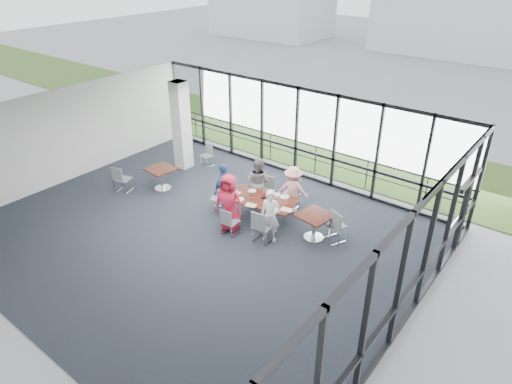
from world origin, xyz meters
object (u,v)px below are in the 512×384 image
Objects in this scene: structural_column at (181,126)px; main_table at (262,202)px; side_table_right at (315,219)px; diner_far_left at (258,182)px; chair_main_nr at (264,226)px; chair_main_end at (218,198)px; chair_main_fr at (290,195)px; chair_spare_lb at (207,156)px; diner_end at (225,188)px; chair_main_nl at (231,222)px; side_table_left at (161,172)px; chair_main_fl at (264,190)px; chair_spare_la at (124,179)px; diner_near_left at (229,203)px; diner_far_right at (293,190)px; diner_near_right at (270,216)px; chair_spare_r at (336,225)px.

structural_column reaches higher than main_table.
diner_far_left reaches higher than side_table_right.
chair_main_nr is 2.21m from chair_main_end.
chair_spare_lb is at bearing -15.57° from chair_main_fr.
chair_main_nl is at bearing 45.05° from diner_end.
side_table_left is 1.10× the size of chair_main_fl.
chair_main_fl is (0.05, 0.26, -0.38)m from diner_far_left.
side_table_left is at bearing -173.86° from side_table_right.
chair_spare_la reaches higher than chair_main_end.
diner_near_left is 1.93m from chair_main_fl.
diner_far_right is 1.59× the size of chair_main_nr.
structural_column is 3.36× the size of chair_main_nr.
diner_end is at bearing 157.23° from chair_main_nr.
chair_spare_lb is at bearing 126.58° from diner_near_left.
side_table_right is 0.62× the size of diner_end.
main_table is at bearing 72.64° from chair_main_fr.
side_table_right is 5.92m from chair_spare_lb.
side_table_left is 2.67m from diner_end.
side_table_right is 1.76m from chair_main_fr.
chair_main_nr is at bearing 97.08° from chair_main_fr.
chair_spare_la is at bearing 176.47° from chair_main_nl.
side_table_left is 1.14× the size of chair_spare_lb.
chair_spare_lb is (-3.50, 2.74, -0.45)m from diner_near_left.
chair_main_fr is (-0.46, 1.95, 0.00)m from chair_main_nr.
diner_far_left is 4.58m from chair_spare_la.
diner_near_left reaches higher than chair_main_end.
chair_main_fl is (-2.33, 0.78, -0.21)m from side_table_right.
chair_spare_la is at bearing -174.75° from main_table.
chair_main_nr is at bearing -142.29° from diner_near_right.
diner_far_left is at bearing 96.97° from chair_main_nl.
chair_spare_la reaches higher than main_table.
main_table is at bearing 6.41° from side_table_left.
diner_end is at bearing 123.39° from diner_near_left.
chair_main_fl is (0.61, 1.20, -0.38)m from diner_end.
chair_spare_lb is at bearing -22.71° from diner_far_left.
chair_main_fr is (-1.48, 0.96, -0.16)m from side_table_right.
diner_far_right is (1.08, 0.31, -0.05)m from diner_far_left.
chair_main_nr is (0.28, -1.82, -0.28)m from diner_far_right.
diner_end reaches higher than chair_main_fr.
side_table_right is 0.59m from chair_spare_r.
diner_near_right is 1.82m from chair_spare_r.
main_table is 4.97m from chair_spare_la.
chair_main_nl is at bearing -57.56° from diner_near_left.
chair_main_fr is (-0.56, 1.78, -0.29)m from diner_near_right.
chair_main_nl is 0.86× the size of chair_main_nr.
chair_main_end is (2.43, 0.10, -0.22)m from side_table_left.
diner_near_left reaches higher than diner_far_left.
chair_spare_lb is (-3.72, 2.94, 0.00)m from chair_main_nl.
chair_spare_lb is 0.83× the size of chair_spare_r.
diner_near_left is 1.24m from chair_main_end.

